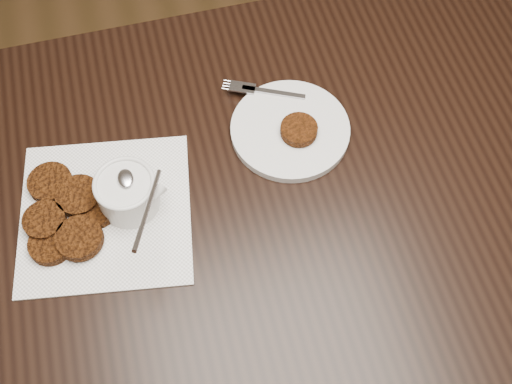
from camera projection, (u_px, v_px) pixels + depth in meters
The scene contains 6 objects.
floor at pixel (291, 373), 1.61m from camera, with size 4.00×4.00×0.00m, color #51351B.
table at pixel (260, 285), 1.33m from camera, with size 1.33×0.85×0.75m, color black.
napkin at pixel (106, 213), 0.99m from camera, with size 0.27×0.27×0.00m, color white.
sauce_ramekin at pixel (123, 182), 0.94m from camera, with size 0.12×0.12×0.13m, color silver, non-canonical shape.
patty_cluster at pixel (68, 215), 0.98m from camera, with size 0.21×0.21×0.02m, color #59290B, non-canonical shape.
plate_with_patty at pixel (290, 127), 1.06m from camera, with size 0.20×0.20×0.03m, color silver, non-canonical shape.
Camera 1 is at (-0.18, -0.34, 1.64)m, focal length 44.39 mm.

